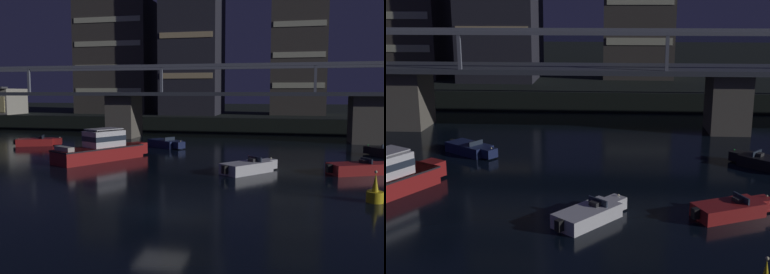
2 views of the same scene
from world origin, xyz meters
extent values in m
plane|color=black|center=(0.00, 0.00, 0.00)|extent=(400.00, 400.00, 0.00)
cube|color=black|center=(0.00, 81.60, 1.10)|extent=(240.00, 80.00, 2.20)
cube|color=#605B51|center=(-15.21, 33.60, 2.77)|extent=(3.60, 4.40, 5.55)
cube|color=#605B51|center=(15.21, 33.60, 2.77)|extent=(3.60, 4.40, 5.55)
cube|color=#3D424C|center=(0.00, 33.60, 5.78)|extent=(97.23, 6.40, 0.45)
cube|color=slate|center=(0.00, 30.70, 9.20)|extent=(97.23, 0.36, 0.36)
cube|color=slate|center=(0.00, 36.50, 9.20)|extent=(97.23, 0.36, 0.36)
cube|color=slate|center=(-27.37, 30.70, 7.60)|extent=(0.30, 0.30, 3.20)
cube|color=slate|center=(-9.12, 30.70, 7.60)|extent=(0.30, 0.30, 3.20)
cube|color=slate|center=(9.12, 30.70, 7.60)|extent=(0.30, 0.30, 3.20)
cube|color=#423D38|center=(-24.46, 54.90, 12.32)|extent=(13.21, 10.80, 20.24)
cube|color=beige|center=(-24.46, 49.45, 6.25)|extent=(12.15, 0.10, 0.90)
cube|color=beige|center=(-24.46, 49.45, 10.30)|extent=(12.15, 0.10, 0.90)
cube|color=beige|center=(-24.46, 49.45, 14.34)|extent=(12.15, 0.10, 0.90)
cube|color=beige|center=(-24.46, 49.45, 18.39)|extent=(12.15, 0.10, 0.90)
cube|color=#423D38|center=(-24.46, 54.90, 22.74)|extent=(9.24, 7.56, 0.60)
cube|color=#282833|center=(-9.95, 52.83, 18.32)|extent=(9.47, 11.28, 32.24)
cube|color=beige|center=(-9.95, 47.14, 8.65)|extent=(8.72, 0.10, 0.90)
cube|color=beige|center=(-9.95, 47.14, 15.09)|extent=(8.72, 0.10, 0.90)
cube|color=#423D38|center=(7.75, 55.83, 14.46)|extent=(8.97, 8.73, 24.52)
cube|color=beige|center=(7.75, 51.41, 7.10)|extent=(8.25, 0.10, 0.90)
cube|color=beige|center=(7.75, 51.41, 12.01)|extent=(8.25, 0.10, 0.90)
cube|color=beige|center=(7.75, 51.41, 16.91)|extent=(8.25, 0.10, 0.90)
cube|color=maroon|center=(-10.02, 14.43, 0.60)|extent=(6.18, 8.25, 1.20)
cube|color=maroon|center=(-7.79, 18.40, 0.68)|extent=(1.79, 1.66, 1.04)
cube|color=black|center=(-10.02, 14.43, 1.15)|extent=(6.29, 8.36, 0.10)
cube|color=white|center=(-9.72, 14.96, 1.90)|extent=(3.40, 3.82, 1.40)
cube|color=#283342|center=(-9.72, 14.96, 1.95)|extent=(3.45, 3.87, 0.44)
cube|color=silver|center=(-9.72, 14.96, 2.75)|extent=(3.06, 3.44, 0.08)
cube|color=#B7B2A8|center=(-11.68, 11.47, 1.38)|extent=(2.11, 1.54, 0.36)
cube|color=maroon|center=(-21.54, 22.65, 0.40)|extent=(4.30, 3.22, 0.80)
cube|color=maroon|center=(-19.34, 23.62, 0.45)|extent=(1.22, 1.27, 0.70)
cube|color=#283342|center=(-20.76, 23.00, 0.98)|extent=(0.63, 1.28, 0.36)
cube|color=#262628|center=(-20.99, 22.90, 0.92)|extent=(0.59, 0.67, 0.24)
cube|color=black|center=(-23.52, 21.79, 0.50)|extent=(0.47, 0.47, 0.60)
sphere|color=beige|center=(-19.11, 23.72, 0.88)|extent=(0.12, 0.12, 0.12)
cube|color=#19234C|center=(-6.95, 24.58, 0.40)|extent=(4.23, 3.73, 0.80)
cube|color=#19234C|center=(-4.99, 23.18, 0.45)|extent=(1.31, 1.33, 0.70)
cube|color=#283342|center=(-6.25, 24.08, 0.98)|extent=(0.86, 1.16, 0.36)
cube|color=#262628|center=(-6.46, 24.23, 0.92)|extent=(0.65, 0.69, 0.24)
cube|color=black|center=(-8.70, 25.83, 0.50)|extent=(0.50, 0.50, 0.60)
sphere|color=beige|center=(-4.78, 23.04, 0.88)|extent=(0.12, 0.12, 0.12)
cube|color=maroon|center=(11.06, 12.78, 0.40)|extent=(4.30, 3.26, 0.80)
cube|color=#283342|center=(11.83, 13.13, 0.98)|extent=(0.65, 1.27, 0.36)
cube|color=#262628|center=(11.60, 13.03, 0.92)|extent=(0.60, 0.68, 0.24)
cube|color=black|center=(9.10, 11.88, 0.50)|extent=(0.48, 0.48, 0.60)
cube|color=silver|center=(3.18, 11.45, 0.40)|extent=(3.90, 4.15, 0.80)
cube|color=silver|center=(4.74, 13.29, 0.45)|extent=(1.34, 1.33, 0.70)
cube|color=#283342|center=(3.73, 12.10, 0.98)|extent=(1.10, 0.95, 0.36)
cube|color=#262628|center=(3.57, 11.91, 0.92)|extent=(0.69, 0.67, 0.24)
cube|color=black|center=(1.79, 9.80, 0.50)|extent=(0.51, 0.51, 0.60)
sphere|color=beige|center=(4.90, 13.48, 0.88)|extent=(0.12, 0.12, 0.12)
cube|color=black|center=(13.99, 23.66, 0.45)|extent=(1.33, 1.34, 0.70)
sphere|color=#33D84C|center=(13.80, 23.82, 0.88)|extent=(0.12, 0.12, 0.12)
cylinder|color=yellow|center=(10.79, 4.46, 0.30)|extent=(0.90, 0.90, 0.60)
cone|color=yellow|center=(10.79, 4.46, 1.10)|extent=(0.36, 0.36, 1.00)
sphere|color=#F2EAB2|center=(10.79, 4.46, 1.68)|extent=(0.16, 0.16, 0.16)
camera|label=1|loc=(5.98, -19.76, 5.96)|focal=39.69mm
camera|label=2|loc=(4.41, -15.29, 11.64)|focal=49.06mm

